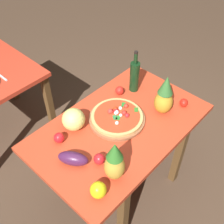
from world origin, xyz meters
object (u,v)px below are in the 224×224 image
Objects in this scene: pizza_board at (117,119)px; melon at (74,119)px; pizza at (117,116)px; bell_pepper at (98,190)px; display_table at (120,133)px; eggplant at (73,158)px; tomato_at_corner at (59,138)px; knife_utensil at (1,76)px; wine_bottle at (135,76)px; tomato_by_bottle at (119,91)px; tomato_near_board at (99,159)px; tomato_beside_pepper at (184,103)px; pineapple_right at (115,162)px; pineapple_left at (164,97)px.

pizza_board is 0.32m from melon.
pizza_board is 0.03m from pizza.
bell_pepper is (-0.26, -0.50, -0.03)m from melon.
melon is (-0.24, 0.22, 0.17)m from display_table.
eggplant is 2.72× the size of tomato_at_corner.
bell_pepper is 1.43m from knife_utensil.
tomato_by_bottle is at bearing 158.43° from wine_bottle.
tomato_near_board is (0.11, -0.12, -0.01)m from eggplant.
pizza is at bearing 5.79° from eggplant.
tomato_by_bottle reaches higher than tomato_beside_pepper.
knife_utensil is at bearing 120.27° from tomato_by_bottle.
tomato_by_bottle is (0.49, 0.01, -0.05)m from melon.
display_table is 0.47m from eggplant.
tomato_beside_pepper is (0.82, 0.03, -0.11)m from pineapple_right.
pineapple_left is 0.84m from bell_pepper.
pizza is 0.37m from pineapple_left.
melon reaches higher than bell_pepper.
melon is at bearing 74.69° from tomato_near_board.
eggplant reaches higher than tomato_by_bottle.
melon is 2.24× the size of tomato_near_board.
eggplant is at bearing -104.64° from tomato_at_corner.
melon reaches higher than tomato_at_corner.
wine_bottle reaches higher than bell_pepper.
tomato_beside_pepper is 1.56m from knife_utensil.
pizza is 5.21× the size of tomato_near_board.
bell_pepper is at bearing -148.10° from pizza_board.
melon is at bearing -87.66° from knife_utensil.
pineapple_right is at bearing -83.18° from tomato_at_corner.
pizza_board is 5.67× the size of tomato_near_board.
bell_pepper is at bearing -151.10° from display_table.
pineapple_right is at bearing -169.96° from pineapple_left.
pizza_board is at bearing 65.30° from display_table.
tomato_near_board is (0.01, 0.14, -0.10)m from pineapple_right.
pineapple_right reaches higher than tomato_beside_pepper.
display_table is at bearing -0.24° from eggplant.
eggplant is 0.96m from tomato_beside_pepper.
pineapple_right is 0.83m from tomato_beside_pepper.
eggplant is (-0.21, -0.22, -0.04)m from melon.
melon is at bearing 146.45° from pizza.
eggplant reaches higher than tomato_near_board.
wine_bottle is at bearing 104.82° from tomato_beside_pepper.
pineapple_left is at bearing -23.19° from display_table.
pineapple_left is 0.67m from melon.
eggplant is at bearing -98.56° from knife_utensil.
melon reaches higher than eggplant.
melon is 0.91× the size of knife_utensil.
eggplant is at bearing -174.28° from pizza_board.
pineapple_left is 4.47× the size of tomato_at_corner.
melon is at bearing 62.65° from bell_pepper.
pineapple_right is 4.73× the size of tomato_beside_pepper.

